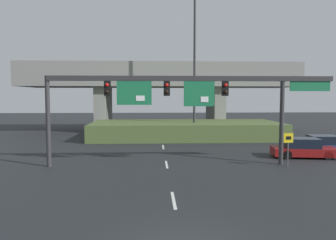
{
  "coord_description": "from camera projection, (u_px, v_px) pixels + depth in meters",
  "views": [
    {
      "loc": [
        -0.87,
        -9.19,
        4.47
      ],
      "look_at": [
        0.0,
        9.94,
        3.08
      ],
      "focal_mm": 35.0,
      "sensor_mm": 36.0,
      "label": 1
    }
  ],
  "objects": [
    {
      "name": "lane_markings",
      "position": [
        165.0,
        154.0,
        25.19
      ],
      "size": [
        0.14,
        39.47,
        0.01
      ],
      "color": "silver",
      "rests_on": "ground"
    },
    {
      "name": "signal_gantry",
      "position": [
        184.0,
        92.0,
        20.86
      ],
      "size": [
        18.39,
        0.44,
        5.77
      ],
      "color": "#2D2D30",
      "rests_on": "ground"
    },
    {
      "name": "speed_limit_sign",
      "position": [
        288.0,
        145.0,
        20.43
      ],
      "size": [
        0.6,
        0.11,
        2.23
      ],
      "color": "#4C4C4C",
      "rests_on": "ground"
    },
    {
      "name": "highway_light_pole_near",
      "position": [
        195.0,
        56.0,
        33.97
      ],
      "size": [
        0.7,
        0.36,
        16.45
      ],
      "color": "#2D2D30",
      "rests_on": "ground"
    },
    {
      "name": "overpass_bridge",
      "position": [
        160.0,
        84.0,
        42.14
      ],
      "size": [
        34.13,
        8.31,
        8.55
      ],
      "color": "gray",
      "rests_on": "ground"
    },
    {
      "name": "grass_embankment",
      "position": [
        186.0,
        130.0,
        35.37
      ],
      "size": [
        19.88,
        8.6,
        1.71
      ],
      "color": "#4C6033",
      "rests_on": "ground"
    },
    {
      "name": "parked_sedan_near_right",
      "position": [
        303.0,
        149.0,
        23.91
      ],
      "size": [
        4.74,
        2.4,
        1.42
      ],
      "rotation": [
        0.0,
        0.0,
        -0.14
      ],
      "color": "maroon",
      "rests_on": "ground"
    },
    {
      "name": "parked_sedan_mid_right",
      "position": [
        325.0,
        145.0,
        25.98
      ],
      "size": [
        4.39,
        2.2,
        1.37
      ],
      "rotation": [
        0.0,
        0.0,
        -0.08
      ],
      "color": "navy",
      "rests_on": "ground"
    }
  ]
}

